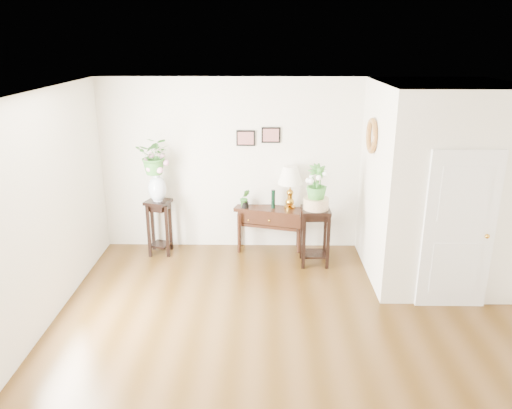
{
  "coord_description": "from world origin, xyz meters",
  "views": [
    {
      "loc": [
        -0.37,
        -5.1,
        3.38
      ],
      "look_at": [
        -0.47,
        1.3,
        1.22
      ],
      "focal_mm": 35.0,
      "sensor_mm": 36.0,
      "label": 1
    }
  ],
  "objects_px": {
    "plant_stand_a": "(160,227)",
    "table_lamp": "(290,187)",
    "console_table": "(269,229)",
    "plant_stand_b": "(315,236)"
  },
  "relations": [
    {
      "from": "plant_stand_a",
      "to": "plant_stand_b",
      "type": "distance_m",
      "value": 2.5
    },
    {
      "from": "console_table",
      "to": "plant_stand_a",
      "type": "xyz_separation_m",
      "value": [
        -1.77,
        -0.17,
        0.09
      ]
    },
    {
      "from": "console_table",
      "to": "plant_stand_b",
      "type": "relative_size",
      "value": 1.22
    },
    {
      "from": "console_table",
      "to": "plant_stand_b",
      "type": "xyz_separation_m",
      "value": [
        0.7,
        -0.52,
        0.08
      ]
    },
    {
      "from": "console_table",
      "to": "table_lamp",
      "type": "xyz_separation_m",
      "value": [
        0.33,
        0.0,
        0.72
      ]
    },
    {
      "from": "console_table",
      "to": "plant_stand_b",
      "type": "height_order",
      "value": "plant_stand_b"
    },
    {
      "from": "plant_stand_a",
      "to": "console_table",
      "type": "bearing_deg",
      "value": 5.4
    },
    {
      "from": "plant_stand_a",
      "to": "table_lamp",
      "type": "bearing_deg",
      "value": 4.55
    },
    {
      "from": "plant_stand_a",
      "to": "plant_stand_b",
      "type": "relative_size",
      "value": 1.0
    },
    {
      "from": "table_lamp",
      "to": "plant_stand_a",
      "type": "distance_m",
      "value": 2.21
    }
  ]
}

